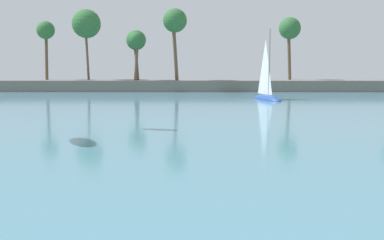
% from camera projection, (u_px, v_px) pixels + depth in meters
% --- Properties ---
extents(sea, '(220.00, 111.81, 0.06)m').
position_uv_depth(sea, '(186.00, 98.00, 65.62)').
color(sea, teal).
rests_on(sea, ground).
extents(palm_headland, '(102.00, 6.50, 13.15)m').
position_uv_depth(palm_headland, '(199.00, 70.00, 81.04)').
color(palm_headland, slate).
rests_on(palm_headland, ground).
extents(sailboat_near_shore, '(3.86, 6.77, 9.41)m').
position_uv_depth(sailboat_near_shore, '(267.00, 93.00, 63.03)').
color(sailboat_near_shore, '#234793').
rests_on(sailboat_near_shore, sea).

